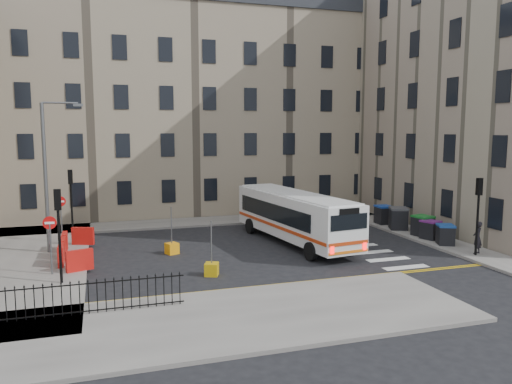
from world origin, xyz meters
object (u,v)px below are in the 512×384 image
wheelie_bin_e (384,215)px  bollard_yellow (172,248)px  wheelie_bin_a (445,234)px  wheelie_bin_c (423,226)px  wheelie_bin_d (398,218)px  streetlamp (45,175)px  bus (295,215)px  wheelie_bin_b (430,230)px  bollard_chevron (212,269)px  pedestrian (477,238)px

wheelie_bin_e → bollard_yellow: bearing=-163.0°
wheelie_bin_a → wheelie_bin_c: size_ratio=0.99×
wheelie_bin_a → wheelie_bin_e: wheelie_bin_e is taller
wheelie_bin_c → wheelie_bin_d: bearing=84.2°
streetlamp → bus: size_ratio=0.73×
streetlamp → bus: bearing=-6.1°
wheelie_bin_b → wheelie_bin_e: size_ratio=0.99×
wheelie_bin_d → wheelie_bin_a: bearing=-65.7°
wheelie_bin_a → bollard_chevron: wheelie_bin_a is taller
streetlamp → wheelie_bin_e: 22.06m
wheelie_bin_d → pedestrian: 7.01m
bollard_chevron → wheelie_bin_e: bearing=29.9°
wheelie_bin_d → wheelie_bin_e: wheelie_bin_d is taller
streetlamp → wheelie_bin_a: (21.67, -4.96, -3.60)m
wheelie_bin_e → bollard_chevron: size_ratio=2.13×
wheelie_bin_c → bollard_yellow: wheelie_bin_c is taller
streetlamp → wheelie_bin_a: streetlamp is taller
streetlamp → wheelie_bin_c: bearing=-6.7°
wheelie_bin_b → pedestrian: bearing=-106.8°
wheelie_bin_b → bus: bearing=147.3°
wheelie_bin_d → wheelie_bin_e: size_ratio=1.30×
wheelie_bin_a → wheelie_bin_c: 2.40m
wheelie_bin_e → streetlamp: bearing=-171.4°
bus → wheelie_bin_c: 8.28m
wheelie_bin_b → wheelie_bin_e: (-0.03, 5.17, 0.07)m
bus → bollard_yellow: (-7.33, -0.37, -1.40)m
wheelie_bin_c → bollard_chevron: bearing=-177.1°
streetlamp → wheelie_bin_b: streetlamp is taller
bollard_yellow → wheelie_bin_d: bearing=5.7°
wheelie_bin_d → pedestrian: pedestrian is taller
wheelie_bin_c → bollard_yellow: 15.51m
pedestrian → bollard_yellow: (-15.47, 5.48, -0.73)m
wheelie_bin_c → wheelie_bin_d: (-0.26, 2.27, 0.09)m
streetlamp → wheelie_bin_c: streetlamp is taller
wheelie_bin_a → bollard_chevron: size_ratio=2.22×
wheelie_bin_a → bollard_yellow: (-15.30, 3.14, -0.43)m
wheelie_bin_b → bollard_chevron: wheelie_bin_b is taller
wheelie_bin_a → wheelie_bin_d: size_ratio=0.80×
wheelie_bin_c → bus: bearing=160.0°
wheelie_bin_b → pedestrian: (0.11, -3.80, 0.30)m
bollard_chevron → bollard_yellow: bearing=104.4°
wheelie_bin_e → bollard_chevron: bearing=-146.0°
wheelie_bin_c → wheelie_bin_e: wheelie_bin_e is taller
bus → wheelie_bin_b: (8.03, -2.05, -0.98)m
wheelie_bin_c → bollard_chevron: wheelie_bin_c is taller
bollard_yellow → pedestrian: bearing=-19.5°
streetlamp → bollard_yellow: size_ratio=13.57×
pedestrian → bollard_yellow: size_ratio=2.92×
bollard_yellow → streetlamp: bearing=164.1°
wheelie_bin_c → pedestrian: 4.73m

